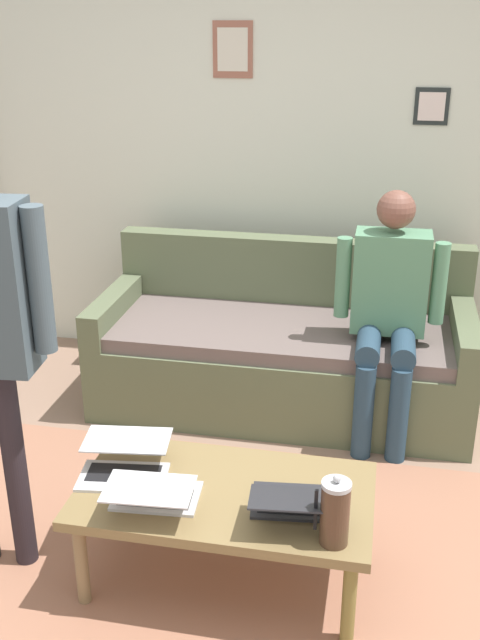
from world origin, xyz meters
TOP-DOWN VIEW (x-y plane):
  - ground_plane at (0.00, 0.00)m, footprint 7.68×7.68m
  - area_rug at (-0.14, 0.03)m, footprint 2.73×2.06m
  - back_wall at (-0.00, -2.20)m, footprint 7.04×0.11m
  - couch at (-0.15, -1.56)m, footprint 2.04×0.86m
  - coffee_table at (-0.14, -0.07)m, footprint 1.11×0.61m
  - laptop_left at (-0.42, 0.01)m, footprint 0.35×0.37m
  - laptop_center at (0.09, 0.06)m, footprint 0.34×0.33m
  - laptop_right at (0.27, -0.10)m, footprint 0.37×0.35m
  - french_press at (-0.57, 0.15)m, footprint 0.12×0.10m
  - person_seated at (-0.71, -1.33)m, footprint 0.55×0.51m

SIDE VIEW (x-z plane):
  - ground_plane at x=0.00m, z-range 0.00..0.00m
  - area_rug at x=-0.14m, z-range 0.00..0.01m
  - couch at x=-0.15m, z-range -0.13..0.75m
  - coffee_table at x=-0.14m, z-range 0.16..0.56m
  - laptop_right at x=0.27m, z-range 0.39..0.50m
  - laptop_center at x=0.09m, z-range 0.39..0.50m
  - laptop_left at x=-0.42m, z-range 0.38..0.52m
  - french_press at x=-0.57m, z-range 0.39..0.66m
  - person_seated at x=-0.71m, z-range 0.09..1.37m
  - back_wall at x=0.00m, z-range 0.00..2.70m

